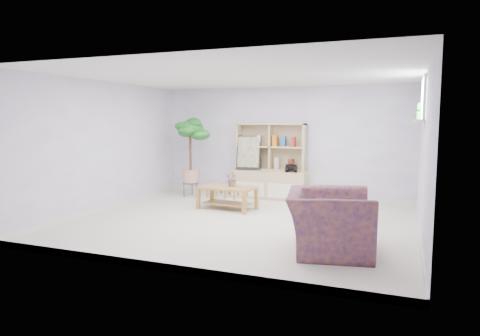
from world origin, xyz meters
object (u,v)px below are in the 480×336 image
(storage_unit, at_px, (270,161))
(coffee_table, at_px, (227,198))
(armchair, at_px, (329,217))
(floor_tree, at_px, (191,157))

(storage_unit, distance_m, coffee_table, 1.55)
(storage_unit, relative_size, armchair, 1.34)
(coffee_table, relative_size, floor_tree, 0.61)
(storage_unit, height_order, coffee_table, storage_unit)
(floor_tree, height_order, armchair, floor_tree)
(armchair, bearing_deg, storage_unit, 18.03)
(storage_unit, height_order, floor_tree, floor_tree)
(storage_unit, xyz_separation_m, armchair, (1.83, -3.31, -0.36))
(storage_unit, distance_m, floor_tree, 1.74)
(coffee_table, bearing_deg, armchair, -34.38)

